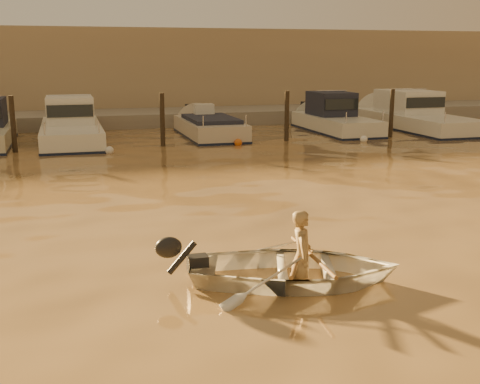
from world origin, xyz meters
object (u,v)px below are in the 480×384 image
object	(u,v)px
moored_boat_3	(210,131)
moored_boat_5	(416,115)
moored_boat_2	(71,126)
waterfront_building	(129,73)
moored_boat_4	(336,118)
dinghy	(295,269)
person	(302,256)

from	to	relation	value
moored_boat_3	moored_boat_5	bearing A→B (deg)	0.00
moored_boat_2	waterfront_building	world-z (taller)	waterfront_building
moored_boat_4	moored_boat_5	world-z (taller)	same
dinghy	moored_boat_5	size ratio (longest dim) A/B	0.37
dinghy	moored_boat_4	size ratio (longest dim) A/B	0.49
moored_boat_5	moored_boat_3	bearing A→B (deg)	180.00
waterfront_building	dinghy	bearing A→B (deg)	-91.04
moored_boat_4	moored_boat_5	bearing A→B (deg)	0.00
dinghy	waterfront_building	size ratio (longest dim) A/B	0.07
moored_boat_4	moored_boat_2	bearing A→B (deg)	180.00
moored_boat_3	moored_boat_4	distance (m)	5.86
moored_boat_2	moored_boat_5	distance (m)	15.61
person	moored_boat_5	world-z (taller)	moored_boat_5
person	waterfront_building	bearing A→B (deg)	16.25
dinghy	moored_boat_5	bearing A→B (deg)	-19.84
moored_boat_3	moored_boat_5	world-z (taller)	moored_boat_5
dinghy	moored_boat_4	distance (m)	18.79
dinghy	moored_boat_2	size ratio (longest dim) A/B	0.42
person	waterfront_building	distance (m)	27.85
moored_boat_4	waterfront_building	size ratio (longest dim) A/B	0.14
moored_boat_4	waterfront_building	xyz separation A→B (m)	(-7.99, 11.00, 1.77)
person	moored_boat_3	xyz separation A→B (m)	(2.55, 16.78, -0.19)
dinghy	moored_boat_5	world-z (taller)	moored_boat_5
waterfront_building	moored_boat_5	bearing A→B (deg)	-42.30
moored_boat_5	moored_boat_2	bearing A→B (deg)	180.00
moored_boat_2	moored_boat_5	world-z (taller)	same
moored_boat_3	moored_boat_5	xyz separation A→B (m)	(9.94, 0.00, 0.40)
dinghy	person	distance (m)	0.23
dinghy	waterfront_building	xyz separation A→B (m)	(0.51, 27.75, 2.19)
moored_boat_2	waterfront_building	distance (m)	11.68
person	moored_boat_4	size ratio (longest dim) A/B	0.22
dinghy	moored_boat_5	distance (m)	20.96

